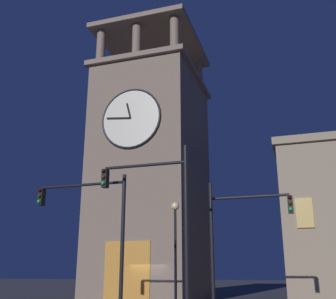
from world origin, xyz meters
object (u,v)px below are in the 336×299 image
at_px(clocktower, 152,176).
at_px(street_lamp, 175,235).
at_px(traffic_signal_mid, 237,229).
at_px(traffic_signal_near, 94,221).
at_px(traffic_signal_far, 160,208).

distance_m(clocktower, street_lamp, 11.27).
bearing_deg(traffic_signal_mid, street_lamp, -39.70).
relative_size(traffic_signal_near, street_lamp, 1.05).
bearing_deg(street_lamp, traffic_signal_mid, 140.30).
bearing_deg(traffic_signal_far, clocktower, -68.51).
xyz_separation_m(traffic_signal_near, traffic_signal_far, (-3.24, 0.85, 0.27)).
distance_m(traffic_signal_mid, traffic_signal_far, 4.18).
bearing_deg(traffic_signal_far, street_lamp, -77.99).
relative_size(traffic_signal_mid, traffic_signal_far, 0.88).
height_order(clocktower, traffic_signal_far, clocktower).
distance_m(traffic_signal_far, street_lamp, 6.68).
xyz_separation_m(clocktower, traffic_signal_far, (-5.99, 15.23, -5.04)).
height_order(traffic_signal_near, street_lamp, traffic_signal_near).
height_order(traffic_signal_mid, street_lamp, traffic_signal_mid).
bearing_deg(street_lamp, clocktower, -62.12).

